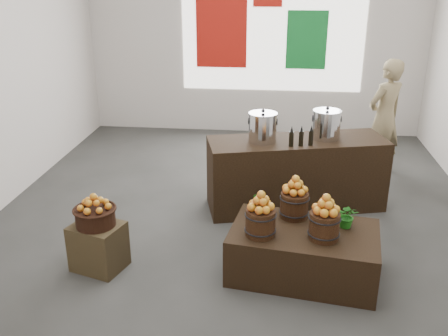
# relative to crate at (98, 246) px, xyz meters

# --- Properties ---
(ground) EXTENTS (7.00, 7.00, 0.00)m
(ground) POSITION_rel_crate_xyz_m (1.30, 1.34, -0.24)
(ground) COLOR #393937
(ground) RESTS_ON ground
(back_wall) EXTENTS (6.00, 0.04, 4.00)m
(back_wall) POSITION_rel_crate_xyz_m (1.30, 4.84, 1.76)
(back_wall) COLOR beige
(back_wall) RESTS_ON ground
(back_opening) EXTENTS (3.20, 0.02, 2.40)m
(back_opening) POSITION_rel_crate_xyz_m (1.60, 4.82, 1.76)
(back_opening) COLOR white
(back_opening) RESTS_ON back_wall
(deco_red_left) EXTENTS (0.90, 0.04, 1.40)m
(deco_red_left) POSITION_rel_crate_xyz_m (0.70, 4.81, 1.66)
(deco_red_left) COLOR #AB150D
(deco_red_left) RESTS_ON back_wall
(deco_green_right) EXTENTS (0.70, 0.04, 1.00)m
(deco_green_right) POSITION_rel_crate_xyz_m (2.20, 4.81, 1.46)
(deco_green_right) COLOR #117129
(deco_green_right) RESTS_ON back_wall
(crate) EXTENTS (0.58, 0.53, 0.49)m
(crate) POSITION_rel_crate_xyz_m (0.00, 0.00, 0.00)
(crate) COLOR #4B3C23
(crate) RESTS_ON ground
(wicker_basket) EXTENTS (0.39, 0.39, 0.18)m
(wicker_basket) POSITION_rel_crate_xyz_m (0.00, 0.00, 0.33)
(wicker_basket) COLOR black
(wicker_basket) RESTS_ON crate
(apples_in_basket) EXTENTS (0.30, 0.30, 0.16)m
(apples_in_basket) POSITION_rel_crate_xyz_m (0.00, 0.00, 0.50)
(apples_in_basket) COLOR #A70518
(apples_in_basket) RESTS_ON wicker_basket
(display_table) EXTENTS (1.53, 1.07, 0.49)m
(display_table) POSITION_rel_crate_xyz_m (2.05, 0.11, 0.00)
(display_table) COLOR black
(display_table) RESTS_ON ground
(apple_bucket_front_left) EXTENTS (0.28, 0.28, 0.26)m
(apple_bucket_front_left) POSITION_rel_crate_xyz_m (1.62, -0.02, 0.38)
(apple_bucket_front_left) COLOR #37210F
(apple_bucket_front_left) RESTS_ON display_table
(apples_in_bucket_front_left) EXTENTS (0.21, 0.21, 0.19)m
(apples_in_bucket_front_left) POSITION_rel_crate_xyz_m (1.62, -0.02, 0.60)
(apples_in_bucket_front_left) COLOR #A70518
(apples_in_bucket_front_left) RESTS_ON apple_bucket_front_left
(apple_bucket_front_right) EXTENTS (0.28, 0.28, 0.26)m
(apple_bucket_front_right) POSITION_rel_crate_xyz_m (2.22, -0.02, 0.38)
(apple_bucket_front_right) COLOR #37210F
(apple_bucket_front_right) RESTS_ON display_table
(apples_in_bucket_front_right) EXTENTS (0.21, 0.21, 0.19)m
(apples_in_bucket_front_right) POSITION_rel_crate_xyz_m (2.22, -0.02, 0.60)
(apples_in_bucket_front_right) COLOR #A70518
(apples_in_bucket_front_right) RESTS_ON apple_bucket_front_right
(apple_bucket_rear) EXTENTS (0.28, 0.28, 0.26)m
(apple_bucket_rear) POSITION_rel_crate_xyz_m (1.95, 0.39, 0.38)
(apple_bucket_rear) COLOR #37210F
(apple_bucket_rear) RESTS_ON display_table
(apples_in_bucket_rear) EXTENTS (0.21, 0.21, 0.19)m
(apples_in_bucket_rear) POSITION_rel_crate_xyz_m (1.95, 0.39, 0.60)
(apples_in_bucket_rear) COLOR #A70518
(apples_in_bucket_rear) RESTS_ON apple_bucket_rear
(herb_garnish_right) EXTENTS (0.27, 0.25, 0.25)m
(herb_garnish_right) POSITION_rel_crate_xyz_m (2.46, 0.22, 0.37)
(herb_garnish_right) COLOR #186515
(herb_garnish_right) RESTS_ON display_table
(herb_garnish_left) EXTENTS (0.14, 0.12, 0.26)m
(herb_garnish_left) POSITION_rel_crate_xyz_m (1.55, 0.41, 0.37)
(herb_garnish_left) COLOR #186515
(herb_garnish_left) RESTS_ON display_table
(counter) EXTENTS (2.30, 1.22, 0.90)m
(counter) POSITION_rel_crate_xyz_m (2.00, 1.67, 0.21)
(counter) COLOR black
(counter) RESTS_ON ground
(stock_pot_left) EXTENTS (0.34, 0.34, 0.34)m
(stock_pot_left) POSITION_rel_crate_xyz_m (1.57, 1.56, 0.82)
(stock_pot_left) COLOR silver
(stock_pot_left) RESTS_ON counter
(stock_pot_center) EXTENTS (0.34, 0.34, 0.34)m
(stock_pot_center) POSITION_rel_crate_xyz_m (2.34, 1.76, 0.82)
(stock_pot_center) COLOR silver
(stock_pot_center) RESTS_ON counter
(oil_cruets) EXTENTS (0.25, 0.12, 0.25)m
(oil_cruets) POSITION_rel_crate_xyz_m (2.06, 1.46, 0.78)
(oil_cruets) COLOR black
(oil_cruets) RESTS_ON counter
(shopper) EXTENTS (0.74, 0.70, 1.70)m
(shopper) POSITION_rel_crate_xyz_m (3.29, 2.98, 0.61)
(shopper) COLOR #8B7A55
(shopper) RESTS_ON ground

